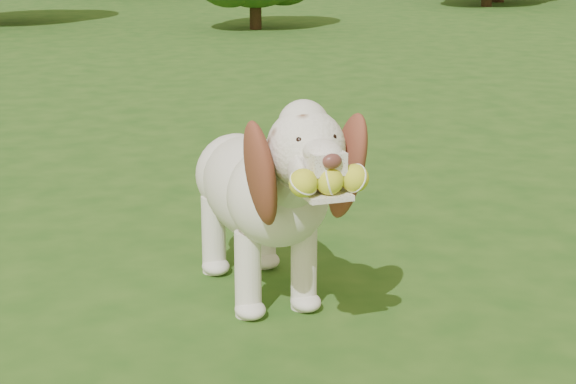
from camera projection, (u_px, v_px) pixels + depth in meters
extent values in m
plane|color=#204915|center=(254.00, 319.00, 2.82)|extent=(80.00, 80.00, 0.00)
ellipsoid|color=silver|center=(255.00, 188.00, 2.97)|extent=(0.36, 0.60, 0.31)
ellipsoid|color=silver|center=(278.00, 196.00, 2.76)|extent=(0.33, 0.33, 0.30)
ellipsoid|color=silver|center=(237.00, 175.00, 3.15)|extent=(0.30, 0.30, 0.27)
cylinder|color=silver|center=(291.00, 179.00, 2.64)|extent=(0.18, 0.25, 0.23)
sphere|color=silver|center=(306.00, 148.00, 2.50)|extent=(0.23, 0.23, 0.21)
sphere|color=silver|center=(304.00, 125.00, 2.50)|extent=(0.15, 0.15, 0.14)
cube|color=silver|center=(322.00, 160.00, 2.40)|extent=(0.10, 0.13, 0.06)
ellipsoid|color=#592D28|center=(332.00, 161.00, 2.34)|extent=(0.05, 0.04, 0.04)
cube|color=silver|center=(324.00, 194.00, 2.41)|extent=(0.13, 0.14, 0.01)
ellipsoid|color=brown|center=(260.00, 174.00, 2.49)|extent=(0.13, 0.21, 0.32)
ellipsoid|color=brown|center=(347.00, 166.00, 2.57)|extent=(0.13, 0.20, 0.32)
cylinder|color=silver|center=(226.00, 156.00, 3.26)|extent=(0.07, 0.15, 0.12)
cylinder|color=silver|center=(248.00, 274.00, 2.82)|extent=(0.09, 0.09, 0.26)
cylinder|color=silver|center=(304.00, 267.00, 2.87)|extent=(0.09, 0.09, 0.26)
cylinder|color=silver|center=(214.00, 234.00, 3.16)|extent=(0.09, 0.09, 0.26)
cylinder|color=silver|center=(264.00, 229.00, 3.22)|extent=(0.09, 0.09, 0.26)
sphere|color=yellow|center=(303.00, 183.00, 2.34)|extent=(0.08, 0.08, 0.07)
sphere|color=yellow|center=(329.00, 181.00, 2.37)|extent=(0.08, 0.08, 0.07)
sphere|color=yellow|center=(355.00, 178.00, 2.39)|extent=(0.08, 0.08, 0.07)
cylinder|color=#382314|center=(256.00, 10.00, 9.91)|extent=(0.12, 0.12, 0.39)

